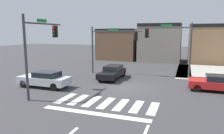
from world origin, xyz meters
The scene contains 10 objects.
ground_plane centered at (0.00, 0.00, 0.00)m, with size 120.00×120.00×0.00m, color #353538.
crosswalk_near centered at (0.00, -4.50, 0.00)m, with size 6.87×2.41×0.01m.
curb_corner_northeast centered at (8.49, 9.42, 0.07)m, with size 10.00×10.60×0.15m.
storefront_row centered at (1.06, 18.69, 2.97)m, with size 22.02×5.60×6.21m.
traffic_signal_southwest centered at (-5.35, -4.31, 4.01)m, with size 0.32×4.33×5.94m.
traffic_signal_northwest centered at (-3.14, 5.26, 3.74)m, with size 5.91×0.32×5.40m.
traffic_signal_northeast centered at (3.33, 5.01, 3.94)m, with size 5.42×0.32×5.67m.
car_red centered at (7.40, 1.24, 0.67)m, with size 4.23×1.80×1.32m.
car_silver centered at (-6.59, -2.35, 0.71)m, with size 4.57×1.78×1.39m.
car_black centered at (-2.14, 2.85, 0.71)m, with size 1.72×4.54×1.36m.
Camera 1 is at (4.93, -17.21, 4.68)m, focal length 33.59 mm.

